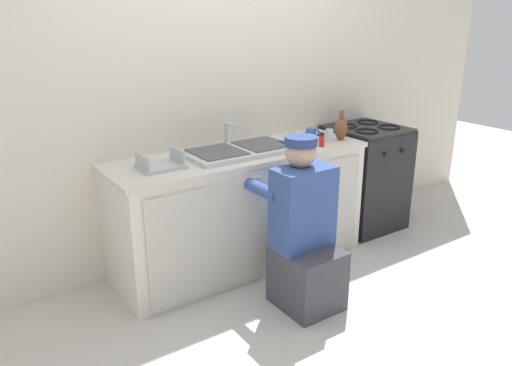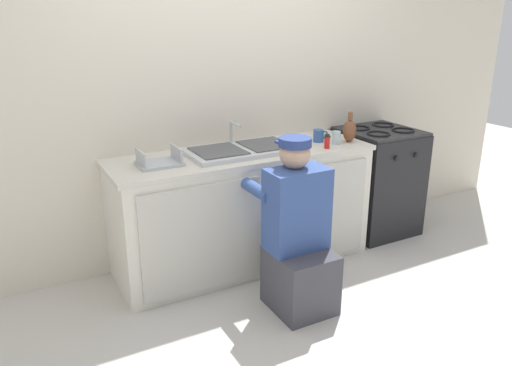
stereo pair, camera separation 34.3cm
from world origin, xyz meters
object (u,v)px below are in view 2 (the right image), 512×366
Objects in this scene: sink_double_basin at (243,149)px; cell_phone at (322,135)px; stove_range at (377,180)px; plumber_person at (298,240)px; vase_decorative at (350,130)px; dish_rack_tray at (159,162)px; spice_bottle_red at (327,141)px; water_glass at (336,138)px; coffee_mug at (319,136)px.

cell_phone is at bearing 8.89° from sink_double_basin.
sink_double_basin is at bearing 179.90° from stove_range.
sink_double_basin is 0.72× the size of plumber_person.
vase_decorative is (-0.43, -0.13, 0.51)m from stove_range.
dish_rack_tray is at bearing 176.32° from vase_decorative.
spice_bottle_red is at bearing 41.52° from plumber_person.
plumber_person reaches higher than vase_decorative.
dish_rack_tray is at bearing 172.03° from spice_bottle_red.
dish_rack_tray is at bearing 175.57° from water_glass.
coffee_mug is (-0.63, -0.01, 0.47)m from stove_range.
cell_phone is at bearing 47.62° from plumber_person.
stove_range is 0.82× the size of plumber_person.
sink_double_basin is 0.62m from dish_rack_tray.
dish_rack_tray is (-0.65, 0.66, 0.43)m from plumber_person.
coffee_mug is (0.62, 0.68, 0.45)m from plumber_person.
vase_decorative is (0.20, -0.11, 0.04)m from coffee_mug.
stove_range is at bearing 1.03° from coffee_mug.
sink_double_basin is 0.86m from vase_decorative.
plumber_person is 1.03m from coffee_mug.
sink_double_basin is at bearing -171.11° from cell_phone.
spice_bottle_red is at bearing -7.97° from dish_rack_tray.
coffee_mug is at bearing -1.20° from sink_double_basin.
plumber_person reaches higher than cell_phone.
spice_bottle_red is (0.59, -0.20, 0.03)m from sink_double_basin.
dish_rack_tray is at bearing -179.06° from stove_range.
coffee_mug is at bearing 150.47° from vase_decorative.
dish_rack_tray is at bearing 134.52° from plumber_person.
coffee_mug is at bearing 47.87° from plumber_person.
stove_range is 3.93× the size of vase_decorative.
sink_double_basin is 0.62m from spice_bottle_red.
dish_rack_tray reaches higher than spice_bottle_red.
stove_range is 0.67m from cell_phone.
vase_decorative is at bearing -73.58° from cell_phone.
vase_decorative is at bearing -29.53° from coffee_mug.
sink_double_basin is at bearing 92.50° from plumber_person.
plumber_person is 7.89× the size of cell_phone.
spice_bottle_red is at bearing -163.81° from stove_range.
dish_rack_tray is (-1.90, -0.03, 0.44)m from stove_range.
spice_bottle_red is 0.28m from vase_decorative.
sink_double_basin reaches higher than dish_rack_tray.
sink_double_basin is at bearing 160.98° from spice_bottle_red.
spice_bottle_red is at bearing -120.20° from cell_phone.
sink_double_basin is 2.86× the size of dish_rack_tray.
vase_decorative is (0.85, -0.13, 0.07)m from sink_double_basin.
cell_phone is (0.13, 0.14, -0.04)m from coffee_mug.
stove_range is 7.17× the size of coffee_mug.
plumber_person reaches higher than coffee_mug.
stove_range reaches higher than cell_phone.
plumber_person is 3.94× the size of dish_rack_tray.
coffee_mug reaches higher than cell_phone.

